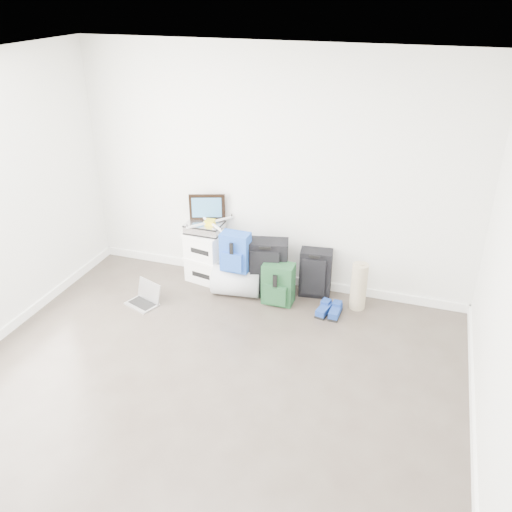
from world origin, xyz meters
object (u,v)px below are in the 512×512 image
(briefcase, at_px, (205,227))
(duffel_bag, at_px, (237,281))
(large_suitcase, at_px, (268,268))
(carry_on, at_px, (315,273))
(boxes_stack, at_px, (206,256))
(laptop, at_px, (145,298))

(briefcase, xyz_separation_m, duffel_bag, (0.47, -0.22, -0.51))
(large_suitcase, relative_size, carry_on, 1.20)
(boxes_stack, relative_size, carry_on, 1.12)
(laptop, bearing_deg, large_suitcase, 47.64)
(duffel_bag, xyz_separation_m, large_suitcase, (0.33, 0.12, 0.17))
(briefcase, bearing_deg, laptop, -120.54)
(briefcase, bearing_deg, duffel_bag, -24.25)
(carry_on, bearing_deg, large_suitcase, -170.68)
(boxes_stack, relative_size, large_suitcase, 0.93)
(duffel_bag, xyz_separation_m, carry_on, (0.84, 0.28, 0.11))
(duffel_bag, height_order, carry_on, carry_on)
(large_suitcase, bearing_deg, boxes_stack, 160.85)
(boxes_stack, xyz_separation_m, carry_on, (1.31, 0.06, -0.03))
(briefcase, bearing_deg, carry_on, 3.28)
(briefcase, height_order, laptop, briefcase)
(duffel_bag, distance_m, laptop, 1.04)
(large_suitcase, bearing_deg, briefcase, 160.85)
(duffel_bag, height_order, large_suitcase, large_suitcase)
(large_suitcase, bearing_deg, carry_on, 4.01)
(carry_on, bearing_deg, boxes_stack, 175.38)
(boxes_stack, relative_size, duffel_bag, 1.14)
(boxes_stack, relative_size, briefcase, 1.52)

